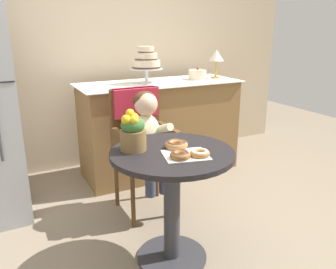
{
  "coord_description": "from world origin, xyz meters",
  "views": [
    {
      "loc": [
        -0.87,
        -1.64,
        1.4
      ],
      "look_at": [
        0.05,
        0.15,
        0.77
      ],
      "focal_mm": 36.79,
      "sensor_mm": 36.0,
      "label": 1
    }
  ],
  "objects_px": {
    "cafe_table": "(172,184)",
    "donut_side": "(176,144)",
    "donut_mid": "(200,153)",
    "donut_front": "(180,155)",
    "round_layer_cake": "(197,75)",
    "flower_vase": "(133,131)",
    "table_lamp": "(216,57)",
    "wicker_chair": "(140,130)",
    "tiered_cake_stand": "(146,61)",
    "seated_child": "(148,131)"
  },
  "relations": [
    {
      "from": "donut_mid",
      "to": "donut_side",
      "type": "distance_m",
      "value": 0.18
    },
    {
      "from": "wicker_chair",
      "to": "tiered_cake_stand",
      "type": "relative_size",
      "value": 2.85
    },
    {
      "from": "round_layer_cake",
      "to": "flower_vase",
      "type": "bearing_deg",
      "value": -134.34
    },
    {
      "from": "flower_vase",
      "to": "table_lamp",
      "type": "distance_m",
      "value": 1.83
    },
    {
      "from": "donut_front",
      "to": "tiered_cake_stand",
      "type": "bearing_deg",
      "value": 73.14
    },
    {
      "from": "donut_front",
      "to": "tiered_cake_stand",
      "type": "distance_m",
      "value": 1.53
    },
    {
      "from": "wicker_chair",
      "to": "flower_vase",
      "type": "xyz_separation_m",
      "value": [
        -0.29,
        -0.61,
        0.19
      ]
    },
    {
      "from": "seated_child",
      "to": "donut_mid",
      "type": "bearing_deg",
      "value": -90.29
    },
    {
      "from": "donut_front",
      "to": "flower_vase",
      "type": "bearing_deg",
      "value": 125.58
    },
    {
      "from": "donut_front",
      "to": "donut_side",
      "type": "bearing_deg",
      "value": 68.69
    },
    {
      "from": "donut_mid",
      "to": "tiered_cake_stand",
      "type": "distance_m",
      "value": 1.53
    },
    {
      "from": "round_layer_cake",
      "to": "table_lamp",
      "type": "relative_size",
      "value": 0.63
    },
    {
      "from": "donut_front",
      "to": "round_layer_cake",
      "type": "bearing_deg",
      "value": 55.38
    },
    {
      "from": "seated_child",
      "to": "table_lamp",
      "type": "relative_size",
      "value": 2.55
    },
    {
      "from": "flower_vase",
      "to": "table_lamp",
      "type": "bearing_deg",
      "value": 40.6
    },
    {
      "from": "seated_child",
      "to": "flower_vase",
      "type": "height_order",
      "value": "seated_child"
    },
    {
      "from": "cafe_table",
      "to": "donut_side",
      "type": "height_order",
      "value": "donut_side"
    },
    {
      "from": "wicker_chair",
      "to": "table_lamp",
      "type": "distance_m",
      "value": 1.31
    },
    {
      "from": "donut_mid",
      "to": "round_layer_cake",
      "type": "distance_m",
      "value": 1.71
    },
    {
      "from": "cafe_table",
      "to": "donut_side",
      "type": "xyz_separation_m",
      "value": [
        0.04,
        0.03,
        0.24
      ]
    },
    {
      "from": "wicker_chair",
      "to": "flower_vase",
      "type": "distance_m",
      "value": 0.7
    },
    {
      "from": "cafe_table",
      "to": "wicker_chair",
      "type": "relative_size",
      "value": 0.75
    },
    {
      "from": "donut_mid",
      "to": "donut_front",
      "type": "bearing_deg",
      "value": 170.09
    },
    {
      "from": "cafe_table",
      "to": "seated_child",
      "type": "xyz_separation_m",
      "value": [
        0.1,
        0.56,
        0.17
      ]
    },
    {
      "from": "wicker_chair",
      "to": "seated_child",
      "type": "xyz_separation_m",
      "value": [
        0.0,
        -0.16,
        0.04
      ]
    },
    {
      "from": "tiered_cake_stand",
      "to": "donut_front",
      "type": "bearing_deg",
      "value": -106.86
    },
    {
      "from": "donut_mid",
      "to": "round_layer_cake",
      "type": "height_order",
      "value": "round_layer_cake"
    },
    {
      "from": "wicker_chair",
      "to": "donut_side",
      "type": "height_order",
      "value": "wicker_chair"
    },
    {
      "from": "flower_vase",
      "to": "seated_child",
      "type": "bearing_deg",
      "value": 57.31
    },
    {
      "from": "table_lamp",
      "to": "donut_side",
      "type": "bearing_deg",
      "value": -132.04
    },
    {
      "from": "donut_side",
      "to": "round_layer_cake",
      "type": "xyz_separation_m",
      "value": [
        0.93,
        1.27,
        0.2
      ]
    },
    {
      "from": "flower_vase",
      "to": "round_layer_cake",
      "type": "relative_size",
      "value": 1.33
    },
    {
      "from": "donut_side",
      "to": "flower_vase",
      "type": "distance_m",
      "value": 0.26
    },
    {
      "from": "round_layer_cake",
      "to": "table_lamp",
      "type": "bearing_deg",
      "value": -3.15
    },
    {
      "from": "tiered_cake_stand",
      "to": "table_lamp",
      "type": "height_order",
      "value": "tiered_cake_stand"
    },
    {
      "from": "flower_vase",
      "to": "tiered_cake_stand",
      "type": "height_order",
      "value": "tiered_cake_stand"
    },
    {
      "from": "tiered_cake_stand",
      "to": "round_layer_cake",
      "type": "distance_m",
      "value": 0.58
    },
    {
      "from": "tiered_cake_stand",
      "to": "table_lamp",
      "type": "relative_size",
      "value": 1.17
    },
    {
      "from": "donut_front",
      "to": "table_lamp",
      "type": "xyz_separation_m",
      "value": [
        1.2,
        1.42,
        0.37
      ]
    },
    {
      "from": "cafe_table",
      "to": "donut_front",
      "type": "xyz_separation_m",
      "value": [
        -0.02,
        -0.13,
        0.23
      ]
    },
    {
      "from": "table_lamp",
      "to": "tiered_cake_stand",
      "type": "bearing_deg",
      "value": 179.29
    },
    {
      "from": "donut_side",
      "to": "round_layer_cake",
      "type": "bearing_deg",
      "value": 53.97
    },
    {
      "from": "cafe_table",
      "to": "table_lamp",
      "type": "height_order",
      "value": "table_lamp"
    },
    {
      "from": "round_layer_cake",
      "to": "seated_child",
      "type": "bearing_deg",
      "value": -139.77
    },
    {
      "from": "tiered_cake_stand",
      "to": "cafe_table",
      "type": "bearing_deg",
      "value": -107.69
    },
    {
      "from": "cafe_table",
      "to": "round_layer_cake",
      "type": "height_order",
      "value": "round_layer_cake"
    },
    {
      "from": "donut_side",
      "to": "flower_vase",
      "type": "height_order",
      "value": "flower_vase"
    },
    {
      "from": "tiered_cake_stand",
      "to": "round_layer_cake",
      "type": "relative_size",
      "value": 1.88
    },
    {
      "from": "donut_front",
      "to": "round_layer_cake",
      "type": "relative_size",
      "value": 0.64
    },
    {
      "from": "donut_mid",
      "to": "table_lamp",
      "type": "bearing_deg",
      "value": 52.92
    }
  ]
}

